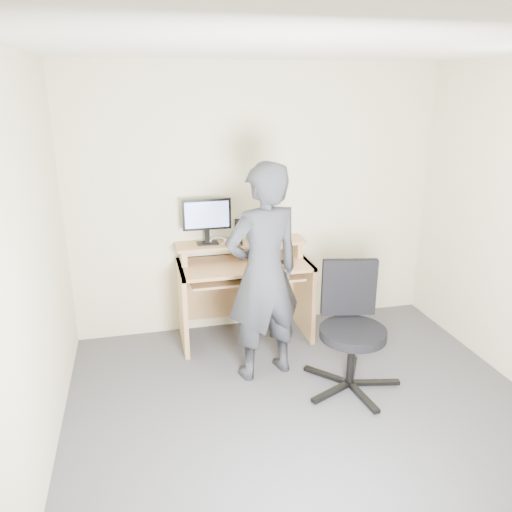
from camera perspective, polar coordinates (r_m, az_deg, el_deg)
name	(u,v)px	position (r m, az deg, el deg)	size (l,w,h in m)	color
ground	(317,429)	(3.73, 6.96, -19.01)	(3.50, 3.50, 0.00)	#4C4C50
back_wall	(258,201)	(4.74, 0.23, 6.27)	(3.50, 0.02, 2.50)	beige
ceiling	(335,43)	(2.96, 9.01, 22.90)	(3.50, 3.50, 0.02)	white
desk	(243,281)	(4.69, -1.51, -2.83)	(1.20, 0.60, 0.91)	tan
monitor	(207,217)	(4.52, -5.65, 4.43)	(0.44, 0.12, 0.42)	black
external_drive	(239,231)	(4.63, -2.01, 2.89)	(0.07, 0.13, 0.20)	black
travel_mug	(241,233)	(4.62, -1.68, 2.62)	(0.07, 0.07, 0.16)	silver
smartphone	(271,241)	(4.65, 1.70, 1.77)	(0.07, 0.13, 0.01)	black
charger	(229,244)	(4.52, -3.16, 1.38)	(0.04, 0.04, 0.04)	black
headphones	(218,241)	(4.64, -4.41, 1.70)	(0.16, 0.16, 0.02)	silver
keyboard	(252,275)	(4.51, -0.45, -2.15)	(0.46, 0.18, 0.03)	black
mouse	(284,262)	(4.53, 3.20, -0.66)	(0.10, 0.06, 0.04)	black
office_chair	(351,323)	(3.99, 10.82, -7.49)	(0.77, 0.76, 0.98)	black
person	(264,274)	(3.91, 0.87, -2.06)	(0.64, 0.42, 1.77)	black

